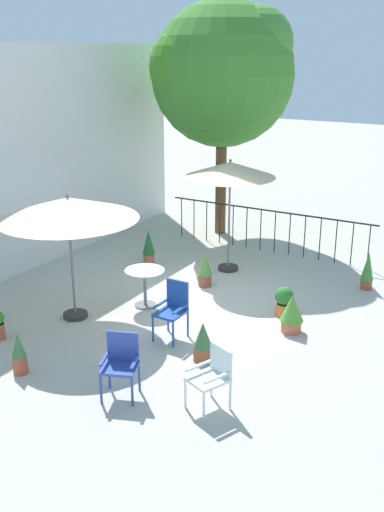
% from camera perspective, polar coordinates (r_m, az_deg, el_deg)
% --- Properties ---
extents(ground_plane, '(60.00, 60.00, 0.00)m').
position_cam_1_polar(ground_plane, '(11.32, -0.16, -4.67)').
color(ground_plane, '#B6B1A4').
extents(villa_facade, '(10.70, 0.30, 4.70)m').
position_cam_1_polar(villa_facade, '(13.12, -16.14, 8.70)').
color(villa_facade, white).
rests_on(villa_facade, ground).
extents(terrace_railing, '(0.03, 5.13, 1.01)m').
position_cam_1_polar(terrace_railing, '(14.16, 7.29, 3.10)').
color(terrace_railing, black).
rests_on(terrace_railing, ground).
extents(shade_tree, '(3.65, 3.48, 5.73)m').
position_cam_1_polar(shade_tree, '(15.10, 2.91, 17.07)').
color(shade_tree, brown).
rests_on(shade_tree, ground).
extents(patio_umbrella_0, '(2.42, 2.42, 2.28)m').
position_cam_1_polar(patio_umbrella_0, '(10.34, -11.79, 4.43)').
color(patio_umbrella_0, '#2D2D2D').
rests_on(patio_umbrella_0, ground).
extents(patio_umbrella_1, '(1.90, 1.90, 2.44)m').
position_cam_1_polar(patio_umbrella_1, '(12.48, 3.67, 8.12)').
color(patio_umbrella_1, '#2D2D2D').
rests_on(patio_umbrella_1, ground).
extents(cafe_table_0, '(0.74, 0.74, 0.72)m').
position_cam_1_polar(cafe_table_0, '(11.11, -4.53, -2.39)').
color(cafe_table_0, silver).
rests_on(cafe_table_0, ground).
extents(patio_chair_0, '(0.50, 0.44, 0.97)m').
position_cam_1_polar(patio_chair_0, '(9.90, -1.81, -4.85)').
color(patio_chair_0, '#234DA0').
rests_on(patio_chair_0, ground).
extents(patio_chair_1, '(0.57, 0.60, 0.91)m').
position_cam_1_polar(patio_chair_1, '(8.39, -6.80, -9.88)').
color(patio_chair_1, '#30469E').
rests_on(patio_chair_1, ground).
extents(patio_chair_2, '(0.62, 0.59, 0.86)m').
position_cam_1_polar(patio_chair_2, '(8.08, 1.98, -11.21)').
color(patio_chair_2, silver).
rests_on(patio_chair_2, ground).
extents(potted_plant_0, '(0.25, 0.25, 0.79)m').
position_cam_1_polar(potted_plant_0, '(12.40, 16.46, -1.30)').
color(potted_plant_0, brown).
rests_on(potted_plant_0, ground).
extents(potted_plant_1, '(0.34, 0.34, 0.55)m').
position_cam_1_polar(potted_plant_1, '(10.90, 8.79, -4.26)').
color(potted_plant_1, '#CB6D39').
rests_on(potted_plant_1, ground).
extents(potted_plant_2, '(0.40, 0.40, 0.68)m').
position_cam_1_polar(potted_plant_2, '(10.28, 9.53, -5.34)').
color(potted_plant_2, '#CC6744').
rests_on(potted_plant_2, ground).
extents(potted_plant_3, '(0.27, 0.27, 0.80)m').
position_cam_1_polar(potted_plant_3, '(13.30, -4.18, 0.93)').
color(potted_plant_3, '#B8583E').
rests_on(potted_plant_3, ground).
extents(potted_plant_4, '(0.30, 0.30, 0.72)m').
position_cam_1_polar(potted_plant_4, '(12.04, 1.26, -1.22)').
color(potted_plant_4, brown).
rests_on(potted_plant_4, ground).
extents(potted_plant_5, '(0.30, 0.30, 0.65)m').
position_cam_1_polar(potted_plant_5, '(9.26, 1.05, -8.22)').
color(potted_plant_5, brown).
rests_on(potted_plant_5, ground).
extents(potted_plant_6, '(0.22, 0.22, 0.67)m').
position_cam_1_polar(potted_plant_6, '(9.29, -16.23, -8.93)').
color(potted_plant_6, '#B25238').
rests_on(potted_plant_6, ground).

